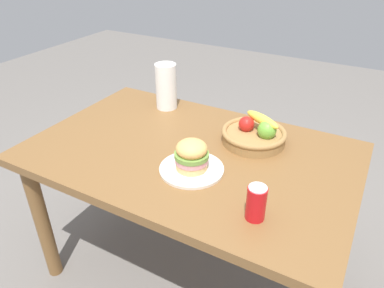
{
  "coord_description": "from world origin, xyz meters",
  "views": [
    {
      "loc": [
        0.65,
        -1.16,
        1.57
      ],
      "look_at": [
        0.03,
        -0.04,
        0.81
      ],
      "focal_mm": 33.48,
      "sensor_mm": 36.0,
      "label": 1
    }
  ],
  "objects_px": {
    "soda_can": "(256,203)",
    "plate": "(192,169)",
    "sandwich": "(192,155)",
    "paper_towel_roll": "(166,86)",
    "fruit_basket": "(255,134)"
  },
  "relations": [
    {
      "from": "soda_can",
      "to": "plate",
      "type": "bearing_deg",
      "value": 156.39
    },
    {
      "from": "sandwich",
      "to": "soda_can",
      "type": "distance_m",
      "value": 0.35
    },
    {
      "from": "plate",
      "to": "sandwich",
      "type": "bearing_deg",
      "value": 180.0
    },
    {
      "from": "sandwich",
      "to": "soda_can",
      "type": "bearing_deg",
      "value": -23.61
    },
    {
      "from": "plate",
      "to": "paper_towel_roll",
      "type": "xyz_separation_m",
      "value": [
        -0.4,
        0.45,
        0.11
      ]
    },
    {
      "from": "plate",
      "to": "sandwich",
      "type": "xyz_separation_m",
      "value": [
        -0.0,
        0.0,
        0.07
      ]
    },
    {
      "from": "plate",
      "to": "fruit_basket",
      "type": "relative_size",
      "value": 0.89
    },
    {
      "from": "soda_can",
      "to": "fruit_basket",
      "type": "xyz_separation_m",
      "value": [
        -0.18,
        0.47,
        -0.02
      ]
    },
    {
      "from": "sandwich",
      "to": "plate",
      "type": "bearing_deg",
      "value": 0.0
    },
    {
      "from": "plate",
      "to": "fruit_basket",
      "type": "xyz_separation_m",
      "value": [
        0.14,
        0.33,
        0.04
      ]
    },
    {
      "from": "soda_can",
      "to": "paper_towel_roll",
      "type": "xyz_separation_m",
      "value": [
        -0.72,
        0.59,
        0.06
      ]
    },
    {
      "from": "sandwich",
      "to": "paper_towel_roll",
      "type": "bearing_deg",
      "value": 131.65
    },
    {
      "from": "soda_can",
      "to": "sandwich",
      "type": "bearing_deg",
      "value": 156.39
    },
    {
      "from": "fruit_basket",
      "to": "paper_towel_roll",
      "type": "relative_size",
      "value": 1.21
    },
    {
      "from": "sandwich",
      "to": "paper_towel_roll",
      "type": "relative_size",
      "value": 0.57
    }
  ]
}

